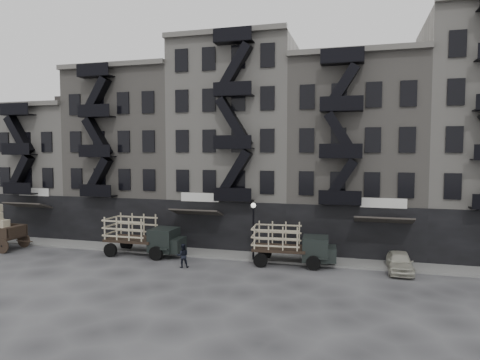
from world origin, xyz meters
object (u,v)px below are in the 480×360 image
(car_east, at_px, (400,262))
(pedestrian_mid, at_px, (183,256))
(stake_truck_west, at_px, (143,233))
(stake_truck_east, at_px, (291,242))

(car_east, height_order, pedestrian_mid, pedestrian_mid)
(pedestrian_mid, bearing_deg, stake_truck_west, -52.23)
(stake_truck_east, bearing_deg, pedestrian_mid, -163.24)
(stake_truck_east, height_order, car_east, stake_truck_east)
(car_east, bearing_deg, stake_truck_west, -178.90)
(stake_truck_west, bearing_deg, car_east, 1.75)
(pedestrian_mid, bearing_deg, stake_truck_east, 177.52)
(stake_truck_west, height_order, pedestrian_mid, stake_truck_west)
(stake_truck_west, height_order, stake_truck_east, stake_truck_west)
(stake_truck_west, height_order, car_east, stake_truck_west)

